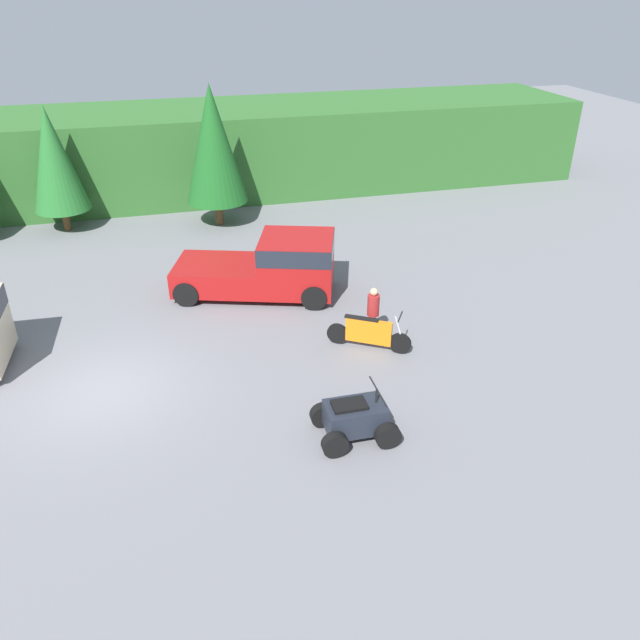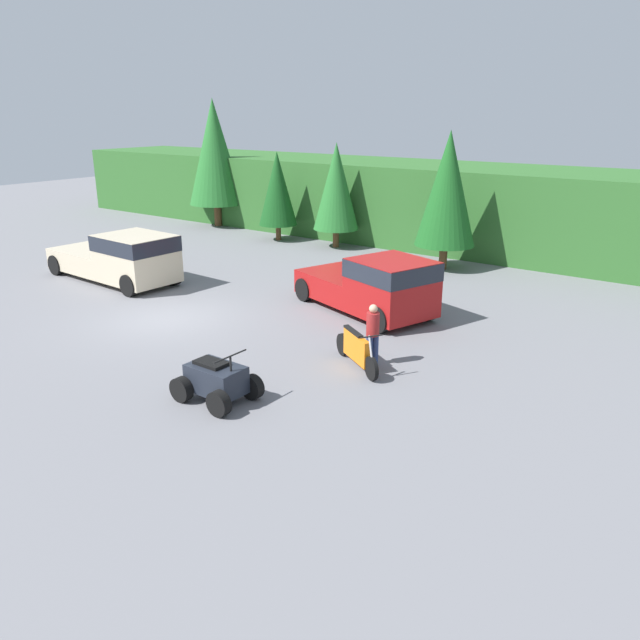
{
  "view_description": "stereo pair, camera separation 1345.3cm",
  "coord_description": "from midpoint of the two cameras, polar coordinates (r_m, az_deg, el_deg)",
  "views": [
    {
      "loc": [
        1.94,
        -13.68,
        9.1
      ],
      "look_at": [
        5.7,
        0.47,
        0.95
      ],
      "focal_mm": 35.0,
      "sensor_mm": 36.0,
      "label": 1
    },
    {
      "loc": [
        15.03,
        -12.3,
        6.32
      ],
      "look_at": [
        5.7,
        0.47,
        0.95
      ],
      "focal_mm": 35.0,
      "sensor_mm": 36.0,
      "label": 2
    }
  ],
  "objects": [
    {
      "name": "pickup_truck_red",
      "position": [
        18.78,
        -24.18,
        5.59
      ],
      "size": [
        5.45,
        3.62,
        1.95
      ],
      "rotation": [
        0.0,
        0.0,
        -0.32
      ],
      "color": "maroon",
      "rests_on": "ground_plane"
    },
    {
      "name": "hillside_backdrop",
      "position": [
        30.76,
        -31.61,
        14.08
      ],
      "size": [
        44.0,
        6.0,
        3.78
      ],
      "color": "#2D6028",
      "rests_on": "ground_plane"
    },
    {
      "name": "rider_person",
      "position": [
        15.28,
        -17.84,
        1.08
      ],
      "size": [
        0.45,
        0.45,
        1.63
      ],
      "rotation": [
        0.0,
        0.0,
        -0.43
      ],
      "color": "navy",
      "rests_on": "ground_plane"
    },
    {
      "name": "quad_atv",
      "position": [
        12.5,
        -25.91,
        -9.76
      ],
      "size": [
        1.79,
        1.3,
        1.21
      ],
      "rotation": [
        0.0,
        0.0,
        -0.01
      ],
      "color": "black",
      "rests_on": "ground_plane"
    },
    {
      "name": "tree_mid_right",
      "position": [
        27.51,
        -37.72,
        13.16
      ],
      "size": [
        2.15,
        2.15,
        4.88
      ],
      "color": "brown",
      "rests_on": "ground_plane"
    },
    {
      "name": "ground_plane",
      "position": [
        17.32,
        -41.98,
        -5.59
      ],
      "size": [
        80.0,
        80.0,
        0.0
      ],
      "primitive_type": "plane",
      "color": "slate"
    },
    {
      "name": "tree_right",
      "position": [
        24.91,
        -25.53,
        16.18
      ],
      "size": [
        2.45,
        2.45,
        5.57
      ],
      "color": "brown",
      "rests_on": "ground_plane"
    },
    {
      "name": "dirt_bike",
      "position": [
        15.15,
        -18.51,
        -1.07
      ],
      "size": [
        2.06,
        1.38,
        1.14
      ],
      "rotation": [
        0.0,
        0.0,
        -0.56
      ],
      "color": "black",
      "rests_on": "ground_plane"
    }
  ]
}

